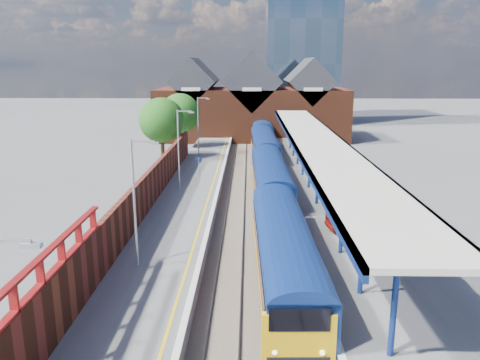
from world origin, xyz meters
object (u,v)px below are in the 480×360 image
(lamp_post_b, at_px, (137,195))
(parked_car_silver, at_px, (385,237))
(platform_sign, at_px, (199,166))
(lamp_post_a, at_px, (0,354))
(parked_car_red, at_px, (360,219))
(lamp_post_c, at_px, (180,145))
(parked_car_dark, at_px, (370,213))
(train, at_px, (267,158))
(lamp_post_d, at_px, (199,123))
(parked_car_blue, at_px, (344,176))

(lamp_post_b, relative_size, parked_car_silver, 1.86)
(lamp_post_b, height_order, platform_sign, lamp_post_b)
(lamp_post_a, bearing_deg, platform_sign, 87.56)
(parked_car_silver, bearing_deg, parked_car_red, 13.49)
(lamp_post_c, bearing_deg, lamp_post_b, -90.00)
(parked_car_dark, bearing_deg, lamp_post_b, 137.48)
(train, bearing_deg, lamp_post_d, 136.91)
(lamp_post_b, distance_m, parked_car_dark, 16.84)
(lamp_post_d, bearing_deg, parked_car_silver, -64.00)
(lamp_post_c, bearing_deg, train, 47.76)
(parked_car_red, bearing_deg, parked_car_silver, -175.13)
(train, bearing_deg, lamp_post_a, -101.49)
(lamp_post_c, height_order, parked_car_blue, lamp_post_c)
(train, relative_size, parked_car_red, 14.71)
(train, height_order, parked_car_blue, train)
(lamp_post_d, bearing_deg, parked_car_red, -62.89)
(train, bearing_deg, lamp_post_b, -107.68)
(lamp_post_d, height_order, parked_car_silver, lamp_post_d)
(train, height_order, platform_sign, platform_sign)
(train, bearing_deg, lamp_post_c, -132.24)
(parked_car_silver, xyz_separation_m, parked_car_dark, (0.35, 4.88, -0.04))
(parked_car_red, bearing_deg, lamp_post_a, 135.55)
(parked_car_dark, bearing_deg, lamp_post_a, 165.57)
(lamp_post_c, bearing_deg, parked_car_red, -37.10)
(lamp_post_d, xyz_separation_m, platform_sign, (1.36, -14.00, -2.30))
(lamp_post_c, xyz_separation_m, parked_car_red, (13.36, -10.11, -3.23))
(lamp_post_b, relative_size, parked_car_blue, 1.65)
(train, distance_m, parked_car_dark, 18.14)
(train, distance_m, platform_sign, 9.31)
(lamp_post_b, bearing_deg, parked_car_red, 23.80)
(platform_sign, bearing_deg, parked_car_dark, -37.77)
(parked_car_silver, height_order, parked_car_blue, parked_car_silver)
(lamp_post_a, bearing_deg, train, 78.51)
(lamp_post_d, bearing_deg, lamp_post_c, -90.00)
(lamp_post_d, height_order, parked_car_blue, lamp_post_d)
(lamp_post_d, relative_size, platform_sign, 2.80)
(platform_sign, xyz_separation_m, parked_car_red, (12.00, -12.11, -0.93))
(platform_sign, xyz_separation_m, parked_car_blue, (13.50, 1.01, -1.10))
(train, xyz_separation_m, lamp_post_b, (-7.86, -24.65, 2.87))
(train, relative_size, parked_car_dark, 16.39)
(platform_sign, relative_size, parked_car_red, 0.56)
(lamp_post_d, bearing_deg, platform_sign, -84.44)
(lamp_post_d, bearing_deg, parked_car_blue, -41.16)
(parked_car_red, relative_size, parked_car_silver, 1.19)
(lamp_post_d, bearing_deg, parked_car_dark, -59.02)
(parked_car_red, bearing_deg, train, 5.80)
(lamp_post_b, xyz_separation_m, parked_car_red, (13.36, 5.89, -3.23))
(train, relative_size, platform_sign, 26.38)
(lamp_post_a, height_order, platform_sign, lamp_post_a)
(parked_car_silver, bearing_deg, parked_car_dark, -6.00)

